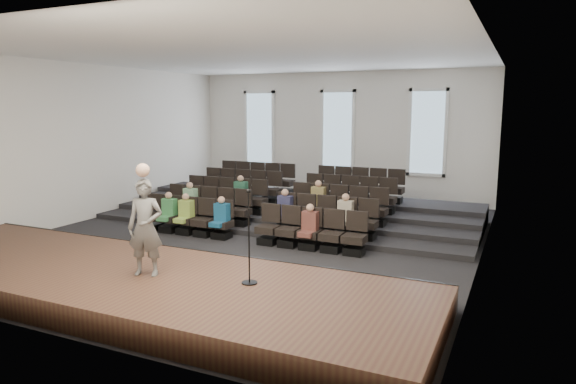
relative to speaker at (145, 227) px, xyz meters
name	(u,v)px	position (x,y,z in m)	size (l,w,h in m)	color
ground	(255,236)	(-0.50, 5.14, -1.41)	(14.00, 14.00, 0.00)	black
ceiling	(253,55)	(-0.50, 5.14, 3.60)	(12.00, 14.00, 0.02)	white
wall_back	(338,136)	(-0.50, 12.16, 1.09)	(12.00, 0.04, 5.00)	white
wall_front	(35,181)	(-0.50, -1.88, 1.09)	(12.00, 0.04, 5.00)	white
wall_left	(91,142)	(-6.52, 5.14, 1.09)	(0.04, 14.00, 5.00)	white
wall_right	(486,157)	(5.52, 5.14, 1.09)	(0.04, 14.00, 5.00)	white
stage	(129,283)	(-0.50, 0.04, -1.16)	(11.80, 3.60, 0.50)	#462E1E
stage_lip	(184,259)	(-0.50, 1.81, -1.16)	(11.80, 0.06, 0.52)	black
risers	(299,210)	(-0.50, 8.31, -1.22)	(11.80, 4.80, 0.60)	black
seating_rows	(278,204)	(-0.50, 6.68, -0.73)	(6.80, 4.70, 1.67)	black
windows	(338,131)	(-0.50, 12.09, 1.29)	(8.44, 0.10, 3.24)	white
audience	(249,207)	(-0.78, 5.36, -0.62)	(5.45, 2.64, 1.10)	#94B548
speaker	(145,227)	(0.00, 0.00, 0.00)	(0.67, 0.44, 1.82)	#5D5B58
mic_stand	(249,256)	(1.98, 0.39, -0.40)	(0.29, 0.29, 1.71)	black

